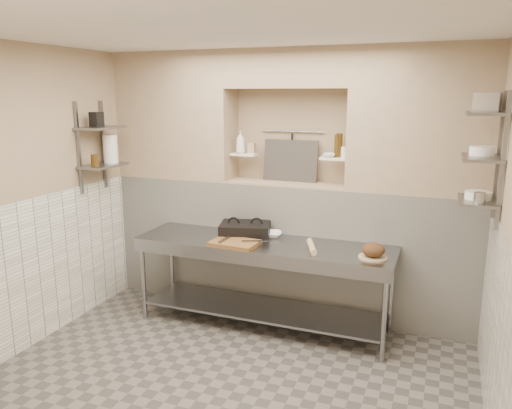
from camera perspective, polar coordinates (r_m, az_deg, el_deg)
The scene contains 47 objects.
floor at distance 4.37m, azimuth -4.08°, elevation -20.81°, with size 4.00×3.90×0.10m, color #5C5752.
ceiling at distance 3.68m, azimuth -4.83°, elevation 20.31°, with size 4.00×3.90×0.10m, color silver.
wall_left at distance 4.99m, azimuth -26.22°, elevation 0.27°, with size 0.10×3.90×2.80m, color tan.
wall_back at distance 5.60m, azimuth 4.37°, elevation 2.76°, with size 4.00×0.10×2.80m, color tan.
backwall_lower at distance 5.53m, azimuth 3.50°, elevation -4.81°, with size 4.00×0.40×1.40m, color white.
alcove_sill at distance 5.36m, azimuth 3.61°, elevation 2.45°, with size 1.30×0.40×0.02m, color tan.
backwall_pillar_left at distance 5.82m, azimuth -9.03°, elevation 9.95°, with size 1.35×0.40×1.40m, color tan.
backwall_pillar_right at distance 5.05m, azimuth 18.39°, elevation 9.09°, with size 1.35×0.40×1.40m, color tan.
backwall_header at distance 5.29m, azimuth 3.79°, elevation 15.25°, with size 1.30×0.40×0.40m, color tan.
wainscot_left at distance 5.13m, azimuth -25.00°, elevation -7.45°, with size 0.02×3.90×1.40m, color white.
wainscot_right at distance 3.71m, azimuth 25.99°, elevation -15.27°, with size 0.02×3.90×1.40m, color white.
alcove_shelf_left at distance 5.49m, azimuth -1.36°, elevation 5.76°, with size 0.28×0.16×0.03m, color white.
alcove_shelf_right at distance 5.20m, azimuth 8.94°, elevation 5.22°, with size 0.28×0.16×0.03m, color white.
utensil_rail at distance 5.46m, azimuth 4.23°, elevation 8.33°, with size 0.02×0.02×0.70m, color gray.
hanging_steel at distance 5.45m, azimuth 4.14°, elevation 6.53°, with size 0.02×0.02×0.30m, color black.
splash_panel at distance 5.42m, azimuth 3.96°, elevation 5.01°, with size 0.60×0.02×0.45m, color #383330.
shelf_rail_left_a at distance 5.79m, azimuth -17.04°, elevation 6.57°, with size 0.03×0.03×0.95m, color slate.
shelf_rail_left_b at distance 5.48m, azimuth -19.61°, elevation 6.08°, with size 0.03×0.03×0.95m, color slate.
wall_shelf_left_lower at distance 5.57m, azimuth -17.07°, elevation 4.28°, with size 0.30×0.50×0.03m, color slate.
wall_shelf_left_upper at distance 5.53m, azimuth -17.34°, elevation 8.37°, with size 0.30×0.50×0.03m, color slate.
shelf_rail_right_a at distance 4.59m, azimuth 25.98°, elevation 5.03°, with size 0.03×0.03×1.05m, color slate.
shelf_rail_right_b at distance 4.19m, azimuth 26.40°, elevation 4.39°, with size 0.03×0.03×1.05m, color slate.
wall_shelf_right_lower at distance 4.43m, azimuth 24.01°, elevation 0.39°, with size 0.30×0.50×0.03m, color slate.
wall_shelf_right_mid at distance 4.38m, azimuth 24.42°, elevation 4.87°, with size 0.30×0.50×0.03m, color slate.
wall_shelf_right_upper at distance 4.35m, azimuth 24.84°, elevation 9.44°, with size 0.30×0.50×0.03m, color slate.
prep_table at distance 5.06m, azimuth 0.79°, elevation -7.15°, with size 2.60×0.70×0.90m.
panini_press at distance 5.18m, azimuth -1.25°, elevation -2.91°, with size 0.58×0.49×0.14m.
cutting_board at distance 4.89m, azimuth -2.44°, elevation -4.44°, with size 0.45×0.32×0.04m, color brown.
knife_blade at distance 4.87m, azimuth -0.10°, elevation -4.19°, with size 0.26×0.03×0.01m, color gray.
tongs at distance 4.92m, azimuth -3.61°, elevation -3.91°, with size 0.02×0.02×0.24m, color gray.
mixing_bowl at distance 5.17m, azimuth 1.77°, elevation -3.43°, with size 0.22×0.22×0.05m, color white.
rolling_pin at distance 4.78m, azimuth 6.37°, elevation -4.81°, with size 0.06×0.06×0.39m, color tan.
bread_board at distance 4.65m, azimuth 13.22°, elevation -5.88°, with size 0.26×0.26×0.02m, color tan.
bread_loaf at distance 4.63m, azimuth 13.26°, elevation -5.05°, with size 0.21×0.21×0.13m, color #4C2D19.
bottle_soap at distance 5.44m, azimuth -1.79°, elevation 7.12°, with size 0.09×0.10×0.24m, color white.
jar_alcove at distance 5.46m, azimuth -0.48°, elevation 6.46°, with size 0.08×0.08×0.11m, color tan.
bowl_alcove at distance 5.18m, azimuth 8.33°, elevation 5.59°, with size 0.13×0.13×0.04m, color white.
condiment_a at distance 5.21m, azimuth 9.48°, elevation 6.70°, with size 0.07×0.07×0.24m, color #3C270C.
condiment_b at distance 5.20m, azimuth 9.24°, elevation 6.63°, with size 0.06×0.06×0.23m, color #3C270C.
condiment_c at distance 5.20m, azimuth 10.01°, elevation 5.93°, with size 0.06×0.06×0.11m, color white.
jug_left at distance 5.66m, azimuth -16.31°, elevation 6.13°, with size 0.15×0.15×0.30m, color white.
jar_left at distance 5.47m, azimuth -17.94°, elevation 4.84°, with size 0.08×0.08×0.12m, color #3C270C.
box_left_upper at distance 5.49m, azimuth -17.76°, elevation 9.24°, with size 0.11×0.11×0.15m, color black.
bowl_right at distance 4.44m, azimuth 24.06°, elevation 0.97°, with size 0.21×0.21×0.06m, color white.
canister_right at distance 4.25m, azimuth 24.18°, elevation 0.68°, with size 0.09×0.09×0.09m, color gray.
bowl_right_mid at distance 4.45m, azimuth 24.43°, elevation 5.61°, with size 0.20×0.20×0.07m, color white.
basket_right at distance 4.37m, azimuth 24.94°, elevation 10.56°, with size 0.19×0.23×0.15m, color gray.
Camera 1 is at (1.58, -3.29, 2.35)m, focal length 35.00 mm.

